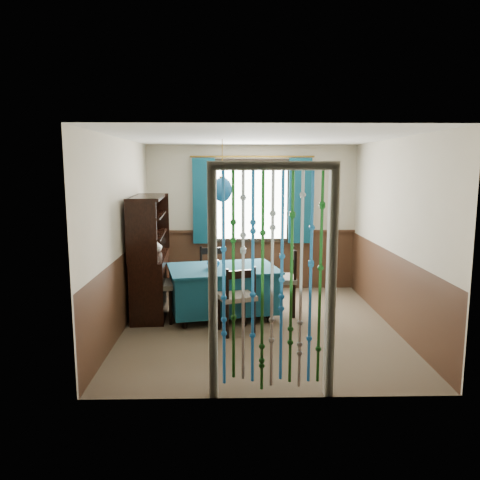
{
  "coord_description": "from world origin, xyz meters",
  "views": [
    {
      "loc": [
        -0.38,
        -6.07,
        2.13
      ],
      "look_at": [
        -0.24,
        0.35,
        1.12
      ],
      "focal_mm": 35.0,
      "sensor_mm": 36.0,
      "label": 1
    }
  ],
  "objects_px": {
    "chair_right": "(282,279)",
    "dining_table": "(223,288)",
    "chair_near": "(237,297)",
    "bowl_shelf": "(151,234)",
    "pendant_lamp": "(222,189)",
    "chair_left": "(156,285)",
    "vase_table": "(213,262)",
    "vase_sideboard": "(157,245)",
    "chair_far": "(214,274)",
    "sideboard": "(150,273)"
  },
  "relations": [
    {
      "from": "chair_far",
      "to": "vase_table",
      "type": "relative_size",
      "value": 5.13
    },
    {
      "from": "chair_left",
      "to": "chair_near",
      "type": "bearing_deg",
      "value": 62.7
    },
    {
      "from": "vase_table",
      "to": "vase_sideboard",
      "type": "height_order",
      "value": "vase_sideboard"
    },
    {
      "from": "chair_right",
      "to": "bowl_shelf",
      "type": "xyz_separation_m",
      "value": [
        -1.87,
        -0.11,
        0.69
      ]
    },
    {
      "from": "sideboard",
      "to": "pendant_lamp",
      "type": "distance_m",
      "value": 1.64
    },
    {
      "from": "chair_far",
      "to": "vase_sideboard",
      "type": "xyz_separation_m",
      "value": [
        -0.86,
        -0.15,
        0.48
      ]
    },
    {
      "from": "bowl_shelf",
      "to": "dining_table",
      "type": "bearing_deg",
      "value": -1.06
    },
    {
      "from": "vase_table",
      "to": "vase_sideboard",
      "type": "xyz_separation_m",
      "value": [
        -0.88,
        0.53,
        0.15
      ]
    },
    {
      "from": "chair_right",
      "to": "bowl_shelf",
      "type": "height_order",
      "value": "bowl_shelf"
    },
    {
      "from": "chair_left",
      "to": "sideboard",
      "type": "height_order",
      "value": "sideboard"
    },
    {
      "from": "chair_near",
      "to": "bowl_shelf",
      "type": "height_order",
      "value": "bowl_shelf"
    },
    {
      "from": "bowl_shelf",
      "to": "vase_sideboard",
      "type": "distance_m",
      "value": 0.56
    },
    {
      "from": "sideboard",
      "to": "pendant_lamp",
      "type": "xyz_separation_m",
      "value": [
        1.07,
        -0.22,
        1.22
      ]
    },
    {
      "from": "chair_far",
      "to": "bowl_shelf",
      "type": "bearing_deg",
      "value": 28.7
    },
    {
      "from": "dining_table",
      "to": "chair_left",
      "type": "height_order",
      "value": "chair_left"
    },
    {
      "from": "chair_left",
      "to": "bowl_shelf",
      "type": "relative_size",
      "value": 4.8
    },
    {
      "from": "dining_table",
      "to": "sideboard",
      "type": "distance_m",
      "value": 1.11
    },
    {
      "from": "bowl_shelf",
      "to": "chair_near",
      "type": "bearing_deg",
      "value": -29.98
    },
    {
      "from": "chair_right",
      "to": "sideboard",
      "type": "relative_size",
      "value": 0.56
    },
    {
      "from": "vase_table",
      "to": "bowl_shelf",
      "type": "height_order",
      "value": "bowl_shelf"
    },
    {
      "from": "chair_far",
      "to": "chair_left",
      "type": "distance_m",
      "value": 1.13
    },
    {
      "from": "chair_left",
      "to": "pendant_lamp",
      "type": "height_order",
      "value": "pendant_lamp"
    },
    {
      "from": "chair_right",
      "to": "bowl_shelf",
      "type": "distance_m",
      "value": 1.99
    },
    {
      "from": "chair_right",
      "to": "pendant_lamp",
      "type": "bearing_deg",
      "value": 101.27
    },
    {
      "from": "dining_table",
      "to": "pendant_lamp",
      "type": "distance_m",
      "value": 1.4
    },
    {
      "from": "dining_table",
      "to": "chair_right",
      "type": "distance_m",
      "value": 0.87
    },
    {
      "from": "sideboard",
      "to": "chair_far",
      "type": "bearing_deg",
      "value": 22.78
    },
    {
      "from": "chair_left",
      "to": "bowl_shelf",
      "type": "xyz_separation_m",
      "value": [
        -0.08,
        0.16,
        0.7
      ]
    },
    {
      "from": "sideboard",
      "to": "vase_sideboard",
      "type": "xyz_separation_m",
      "value": [
        0.06,
        0.3,
        0.36
      ]
    },
    {
      "from": "sideboard",
      "to": "bowl_shelf",
      "type": "relative_size",
      "value": 8.65
    },
    {
      "from": "dining_table",
      "to": "chair_left",
      "type": "bearing_deg",
      "value": 177.1
    },
    {
      "from": "chair_left",
      "to": "vase_table",
      "type": "distance_m",
      "value": 0.87
    },
    {
      "from": "chair_near",
      "to": "chair_left",
      "type": "relative_size",
      "value": 0.93
    },
    {
      "from": "bowl_shelf",
      "to": "chair_right",
      "type": "bearing_deg",
      "value": 3.26
    },
    {
      "from": "vase_sideboard",
      "to": "bowl_shelf",
      "type": "bearing_deg",
      "value": -90.0
    },
    {
      "from": "vase_sideboard",
      "to": "pendant_lamp",
      "type": "bearing_deg",
      "value": -27.1
    },
    {
      "from": "chair_right",
      "to": "dining_table",
      "type": "bearing_deg",
      "value": 101.27
    },
    {
      "from": "dining_table",
      "to": "vase_table",
      "type": "distance_m",
      "value": 0.41
    },
    {
      "from": "chair_near",
      "to": "sideboard",
      "type": "distance_m",
      "value": 1.55
    },
    {
      "from": "pendant_lamp",
      "to": "vase_sideboard",
      "type": "bearing_deg",
      "value": 152.9
    },
    {
      "from": "chair_right",
      "to": "chair_left",
      "type": "bearing_deg",
      "value": 101.5
    },
    {
      "from": "chair_left",
      "to": "sideboard",
      "type": "relative_size",
      "value": 0.55
    },
    {
      "from": "dining_table",
      "to": "chair_right",
      "type": "xyz_separation_m",
      "value": [
        0.86,
        0.13,
        0.09
      ]
    },
    {
      "from": "dining_table",
      "to": "bowl_shelf",
      "type": "bearing_deg",
      "value": 167.31
    },
    {
      "from": "sideboard",
      "to": "chair_left",
      "type": "bearing_deg",
      "value": -72.76
    },
    {
      "from": "chair_left",
      "to": "vase_sideboard",
      "type": "distance_m",
      "value": 0.8
    },
    {
      "from": "chair_near",
      "to": "bowl_shelf",
      "type": "xyz_separation_m",
      "value": [
        -1.2,
        0.69,
        0.73
      ]
    },
    {
      "from": "chair_left",
      "to": "vase_table",
      "type": "bearing_deg",
      "value": 97.09
    },
    {
      "from": "chair_right",
      "to": "bowl_shelf",
      "type": "relative_size",
      "value": 4.89
    },
    {
      "from": "vase_table",
      "to": "bowl_shelf",
      "type": "xyz_separation_m",
      "value": [
        -0.88,
        0.03,
        0.39
      ]
    }
  ]
}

